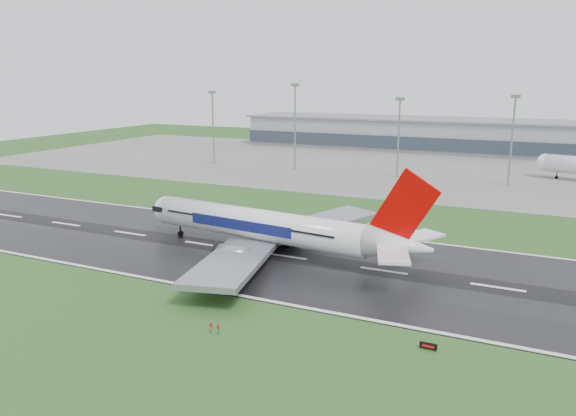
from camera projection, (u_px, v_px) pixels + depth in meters
The scene contains 10 objects.
ground at pixel (384, 271), 102.39m from camera, with size 520.00×520.00×0.00m, color #224A1B.
runway at pixel (384, 271), 102.38m from camera, with size 400.00×45.00×0.10m, color black.
apron at pixel (471, 171), 212.64m from camera, with size 400.00×130.00×0.08m, color slate.
terminal at pixel (488, 137), 263.86m from camera, with size 240.00×36.00×15.00m, color gray.
main_airliner at pixel (275, 208), 109.91m from camera, with size 64.47×61.40×19.03m, color silver, non-canonical shape.
runway_sign at pixel (428, 346), 72.46m from camera, with size 2.30×0.26×1.04m, color black, non-canonical shape.
floodmast_0 at pixel (213, 129), 228.75m from camera, with size 0.64×0.64×28.99m, color gray.
floodmast_1 at pixel (295, 129), 213.04m from camera, with size 0.64×0.64×32.00m, color gray.
floodmast_2 at pixel (398, 140), 196.82m from camera, with size 0.64×0.64×27.37m, color gray.
floodmast_3 at pixel (512, 143), 181.15m from camera, with size 0.64×0.64×28.72m, color gray.
Camera 1 is at (24.91, -95.41, 34.84)m, focal length 34.36 mm.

